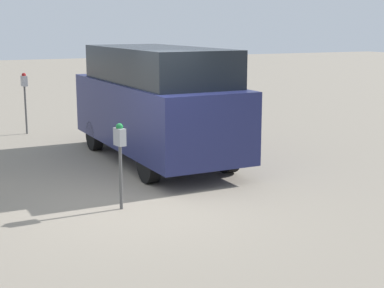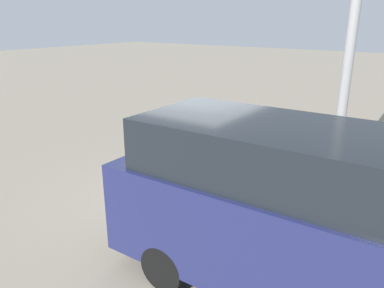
# 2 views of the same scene
# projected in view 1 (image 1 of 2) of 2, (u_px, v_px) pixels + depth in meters

# --- Properties ---
(ground_plane) EXTENTS (80.00, 80.00, 0.00)m
(ground_plane) POSITION_uv_depth(u_px,v_px,m) (142.00, 201.00, 9.31)
(ground_plane) COLOR gray
(parking_meter_near) EXTENTS (0.22, 0.15, 1.32)m
(parking_meter_near) POSITION_uv_depth(u_px,v_px,m) (120.00, 146.00, 8.70)
(parking_meter_near) COLOR #4C4C4C
(parking_meter_near) RESTS_ON ground
(parking_meter_far) EXTENTS (0.22, 0.15, 1.55)m
(parking_meter_far) POSITION_uv_depth(u_px,v_px,m) (25.00, 89.00, 14.81)
(parking_meter_far) COLOR #4C4C4C
(parking_meter_far) RESTS_ON ground
(parked_van) EXTENTS (5.08, 1.96, 2.30)m
(parked_van) POSITION_uv_depth(u_px,v_px,m) (156.00, 101.00, 11.82)
(parked_van) COLOR navy
(parked_van) RESTS_ON ground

